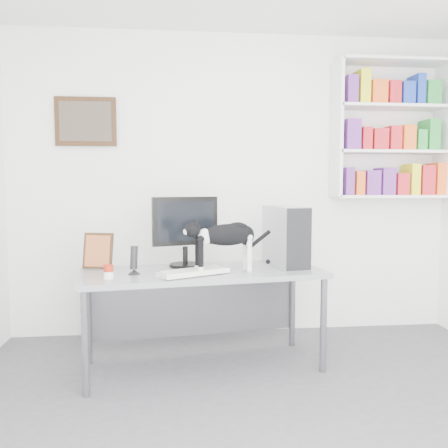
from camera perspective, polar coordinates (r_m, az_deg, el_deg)
The scene contains 11 objects.
room at distance 2.35m, azimuth 7.35°, elevation 4.60°, with size 4.01×4.01×2.70m.
bookshelf at distance 4.60m, azimuth 19.39°, elevation 10.67°, with size 1.03×0.28×1.24m, color white.
wall_art at distance 4.36m, azimuth -16.29°, elevation 11.75°, with size 0.52×0.04×0.42m, color #472916.
desk at distance 3.56m, azimuth -2.53°, elevation -11.38°, with size 1.75×0.68×0.73m, color gray.
monitor at distance 3.62m, azimuth -4.70°, elevation -0.87°, with size 0.51×0.25×0.55m, color black.
keyboard at distance 3.32m, azimuth -3.75°, elevation -5.81°, with size 0.49×0.19×0.04m, color silver.
pc_tower at distance 3.67m, azimuth 7.43°, elevation -1.47°, with size 0.21×0.46×0.46m, color #BBBCC1.
speaker at distance 3.38m, azimuth -10.78°, elevation -4.22°, with size 0.09×0.09×0.21m, color black.
leaning_print at distance 3.66m, azimuth -14.91°, elevation -3.06°, with size 0.22×0.09×0.28m, color #472916.
soup_can at distance 3.26m, azimuth -13.71°, elevation -5.62°, with size 0.06×0.06×0.09m, color #AC210E.
cat at distance 3.37m, azimuth 0.20°, elevation -2.81°, with size 0.59×0.16×0.36m, color black, non-canonical shape.
Camera 1 is at (-0.54, -2.29, 1.35)m, focal length 38.00 mm.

